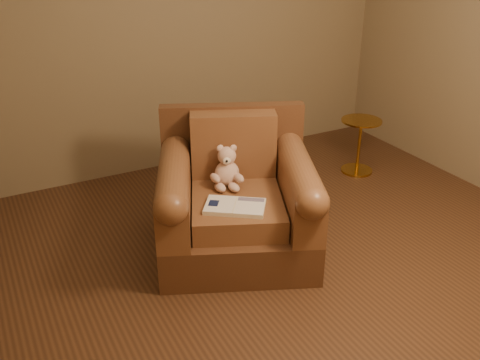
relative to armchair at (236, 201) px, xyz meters
name	(u,v)px	position (x,y,z in m)	size (l,w,h in m)	color
floor	(306,264)	(0.32, -0.43, -0.36)	(4.00, 4.00, 0.00)	#4C2E1A
room	(323,1)	(0.32, -0.43, 1.36)	(4.02, 4.02, 2.71)	#806D4E
armchair	(236,201)	(0.00, 0.00, 0.00)	(1.34, 1.31, 0.93)	#56331C
teddy_bear	(227,171)	(-0.02, 0.10, 0.20)	(0.22, 0.25, 0.30)	beige
guidebook	(235,207)	(-0.12, -0.22, 0.10)	(0.44, 0.41, 0.03)	beige
side_table	(359,144)	(1.57, 0.60, -0.09)	(0.36, 0.36, 0.51)	#C08C34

